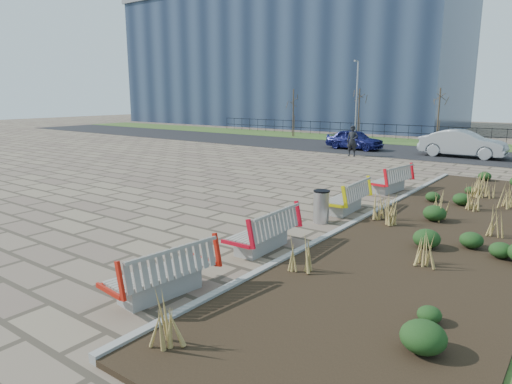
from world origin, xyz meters
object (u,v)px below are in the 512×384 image
Objects in this scene: car_blue at (355,139)px; bench_d at (389,179)px; pedestrian at (352,141)px; bench_c at (345,196)px; bench_a at (160,270)px; car_silver at (463,144)px; litter_bin at (321,207)px; bench_b at (262,229)px; lamp_west at (356,102)px.

bench_d is at bearing -145.65° from car_blue.
bench_c is at bearing -74.35° from pedestrian.
bench_a is at bearing -93.02° from bench_c.
car_blue is (-6.79, 23.04, 0.17)m from bench_a.
bench_d is 0.44× the size of car_silver.
car_blue is 0.80× the size of car_silver.
car_silver is at bearing 87.41° from bench_c.
car_silver is at bearing 98.15° from bench_d.
litter_bin is at bearing 179.33° from car_silver.
bench_a is at bearing -89.95° from litter_bin.
lamp_west is (-9.00, 24.80, 2.54)m from bench_b.
litter_bin is at bearing -76.76° from pedestrian.
car_silver is (6.67, 0.21, 0.13)m from car_blue.
bench_c is at bearing 96.89° from bench_a.
pedestrian is at bearing 111.02° from bench_c.
lamp_west reaches higher than litter_bin.
pedestrian is (-5.46, 16.67, 0.41)m from bench_b.
litter_bin is 18.28m from car_blue.
lamp_west is (-2.21, 4.90, 2.37)m from car_blue.
bench_b is at bearing -156.93° from car_blue.
bench_b is 1.16× the size of pedestrian.
lamp_west is at bearing 110.82° from bench_c.
car_blue is 6.67m from car_silver.
car_blue reaches higher than bench_b.
litter_bin is 23.79m from lamp_west.
car_silver is (5.34, 3.43, -0.11)m from pedestrian.
bench_c is (0.00, 4.44, 0.00)m from bench_b.
litter_bin is (-0.01, -5.27, -0.04)m from bench_d.
bench_a is 1.00× the size of bench_c.
bench_a is at bearing -72.14° from lamp_west.
bench_c is at bearing -66.15° from lamp_west.
pedestrian is at bearing 106.09° from bench_b.
car_blue is at bearing 104.02° from pedestrian.
car_blue is (-6.79, 15.46, 0.17)m from bench_c.
pedestrian reaches higher than bench_b.
bench_c is 3.76m from bench_d.
car_silver is at bearing 97.19° from bench_a.
bench_a reaches higher than litter_bin.
bench_b is at bearing 179.29° from car_silver.
car_blue is 0.63× the size of lamp_west.
bench_a is 0.55× the size of car_blue.
bench_d is at bearing 179.53° from car_silver.
car_blue reaches higher than bench_a.
bench_a and bench_d have the same top height.
lamp_west reaches higher than pedestrian.
litter_bin is (-0.01, 6.06, -0.04)m from bench_a.
car_blue is at bearing 90.77° from car_silver.
bench_a is 7.58m from bench_c.
car_silver reaches higher than litter_bin.
bench_d is at bearing 89.94° from litter_bin.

